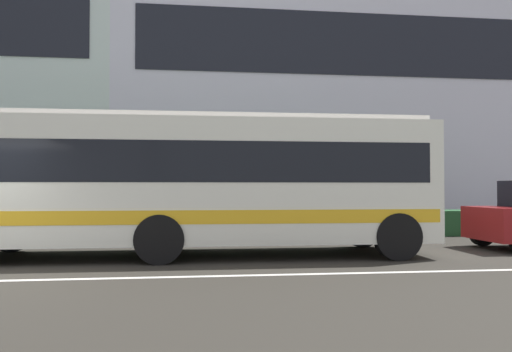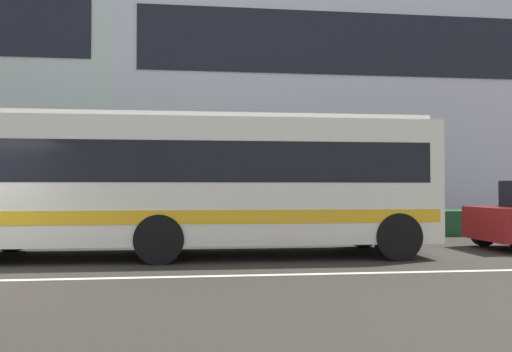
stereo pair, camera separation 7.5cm
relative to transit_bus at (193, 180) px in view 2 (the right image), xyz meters
The scene contains 3 objects.
hedge_row_far 4.34m from the transit_bus, 103.93° to the left, with size 22.65×1.10×0.80m, color #23542D.
apartment_block_right 15.76m from the transit_bus, 55.52° to the left, with size 23.43×9.83×12.49m.
transit_bus is the anchor object (origin of this frame).
Camera 2 is at (4.29, -8.54, 1.52)m, focal length 34.44 mm.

